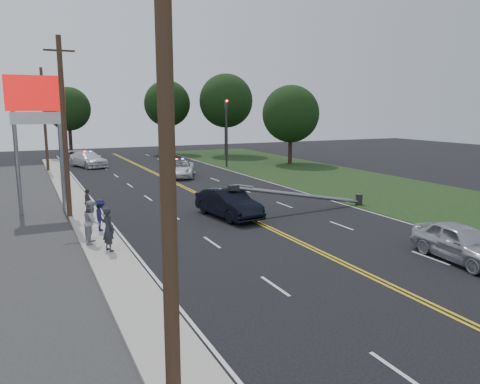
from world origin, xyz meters
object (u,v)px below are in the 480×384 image
bystander_c (101,215)px  utility_pole_near (168,173)px  waiting_sedan (461,243)px  bystander_d (88,202)px  bystander_b (92,222)px  emergency_a (180,169)px  emergency_b (88,159)px  utility_pole_far (45,119)px  crashed_sedan (228,203)px  pylon_sign (36,111)px  utility_pole_mid (64,128)px  bystander_a (108,229)px  traffic_signal (226,127)px  fallen_streetlight (308,196)px

bystander_c → utility_pole_near: bearing=176.7°
waiting_sedan → bystander_d: (-12.78, 14.43, 0.13)m
bystander_b → bystander_d: 5.81m
emergency_a → bystander_b: 21.58m
waiting_sedan → emergency_b: emergency_b is taller
emergency_b → bystander_b: 30.42m
utility_pole_far → crashed_sedan: (8.26, -25.64, -4.27)m
bystander_b → pylon_sign: bearing=32.2°
utility_pole_mid → bystander_a: utility_pole_mid is taller
traffic_signal → bystander_b: 29.70m
emergency_b → bystander_b: size_ratio=2.89×
bystander_a → bystander_c: size_ratio=1.19×
fallen_streetlight → utility_pole_far: utility_pole_far is taller
utility_pole_near → emergency_b: size_ratio=1.76×
pylon_sign → utility_pole_near: (1.30, -22.00, -0.91)m
fallen_streetlight → utility_pole_near: utility_pole_near is taller
pylon_sign → fallen_streetlight: (14.69, -6.00, -5.08)m
emergency_a → bystander_d: (-9.69, -13.22, 0.17)m
traffic_signal → utility_pole_near: utility_pole_near is taller
utility_pole_near → utility_pole_far: same height
crashed_sedan → bystander_c: bearing=175.3°
crashed_sedan → emergency_a: bearing=73.5°
pylon_sign → bystander_a: 11.09m
fallen_streetlight → crashed_sedan: size_ratio=1.89×
emergency_a → pylon_sign: bearing=-115.9°
emergency_b → bystander_a: 31.94m
utility_pole_far → bystander_a: 29.98m
fallen_streetlight → bystander_d: bearing=163.5°
emergency_a → emergency_b: (-6.55, 11.19, 0.10)m
utility_pole_mid → emergency_b: bearing=80.3°
crashed_sedan → bystander_c: size_ratio=3.09×
fallen_streetlight → bystander_b: (-12.96, -2.12, 0.18)m
utility_pole_far → bystander_a: (0.89, -29.70, -4.01)m
traffic_signal → fallen_streetlight: size_ratio=0.75×
crashed_sedan → emergency_a: 16.70m
utility_pole_mid → bystander_d: utility_pole_mid is taller
bystander_c → traffic_signal: bearing=-36.0°
utility_pole_far → emergency_b: size_ratio=1.76×
crashed_sedan → emergency_a: crashed_sedan is taller
utility_pole_near → emergency_a: 34.85m
fallen_streetlight → emergency_b: bearing=108.3°
crashed_sedan → bystander_d: size_ratio=3.20×
utility_pole_near → utility_pole_mid: bearing=90.0°
fallen_streetlight → bystander_a: bystander_a is taller
fallen_streetlight → utility_pole_near: 21.27m
fallen_streetlight → crashed_sedan: (-5.13, 0.36, -0.10)m
bystander_d → bystander_b: bearing=168.6°
utility_pole_near → bystander_b: utility_pole_near is taller
utility_pole_far → waiting_sedan: 39.48m
emergency_b → utility_pole_near: bearing=-113.2°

